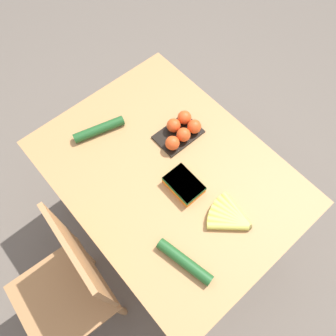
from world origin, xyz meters
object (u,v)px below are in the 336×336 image
at_px(carrot_bag, 184,185).
at_px(cucumber_near, 99,129).
at_px(tomato_pack, 181,130).
at_px(chair, 73,286).
at_px(cucumber_far, 184,262).
at_px(banana_bunch, 231,217).

height_order(carrot_bag, cucumber_near, carrot_bag).
height_order(tomato_pack, carrot_bag, tomato_pack).
xyz_separation_m(chair, cucumber_far, (-0.29, -0.42, 0.29)).
bearing_deg(cucumber_far, banana_bunch, -88.66).
xyz_separation_m(tomato_pack, carrot_bag, (-0.21, 0.18, -0.01)).
bearing_deg(carrot_bag, cucumber_near, 12.79).
xyz_separation_m(carrot_bag, cucumber_near, (0.48, 0.11, -0.00)).
relative_size(carrot_bag, cucumber_near, 0.65).
xyz_separation_m(cucumber_near, cucumber_far, (-0.72, 0.11, 0.00)).
xyz_separation_m(banana_bunch, carrot_bag, (0.24, 0.05, 0.01)).
distance_m(chair, cucumber_far, 0.58).
xyz_separation_m(chair, carrot_bag, (-0.05, -0.64, 0.29)).
height_order(chair, carrot_bag, chair).
xyz_separation_m(chair, cucumber_near, (0.43, -0.53, 0.29)).
height_order(chair, cucumber_near, chair).
height_order(tomato_pack, cucumber_far, tomato_pack).
xyz_separation_m(chair, banana_bunch, (-0.28, -0.69, 0.28)).
distance_m(banana_bunch, cucumber_near, 0.74).
distance_m(chair, banana_bunch, 0.79).
distance_m(chair, cucumber_near, 0.74).
bearing_deg(carrot_bag, chair, 85.83).
bearing_deg(tomato_pack, chair, 101.56).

